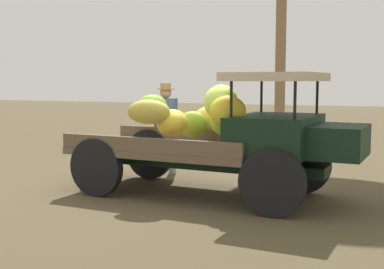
# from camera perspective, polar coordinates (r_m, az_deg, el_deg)

# --- Properties ---
(ground_plane) EXTENTS (60.00, 60.00, 0.00)m
(ground_plane) POSITION_cam_1_polar(r_m,az_deg,el_deg) (8.28, -1.39, -6.40)
(ground_plane) COLOR brown
(truck) EXTENTS (4.55, 2.08, 1.89)m
(truck) POSITION_cam_1_polar(r_m,az_deg,el_deg) (7.82, 3.75, -0.07)
(truck) COLOR black
(truck) RESTS_ON ground
(farmer) EXTENTS (0.52, 0.48, 1.73)m
(farmer) POSITION_cam_1_polar(r_m,az_deg,el_deg) (9.85, -2.92, 1.35)
(farmer) COLOR #B1B7AC
(farmer) RESTS_ON ground
(wooden_crate) EXTENTS (0.70, 0.61, 0.41)m
(wooden_crate) POSITION_cam_1_polar(r_m,az_deg,el_deg) (10.10, -9.78, -3.05)
(wooden_crate) COLOR #845C45
(wooden_crate) RESTS_ON ground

